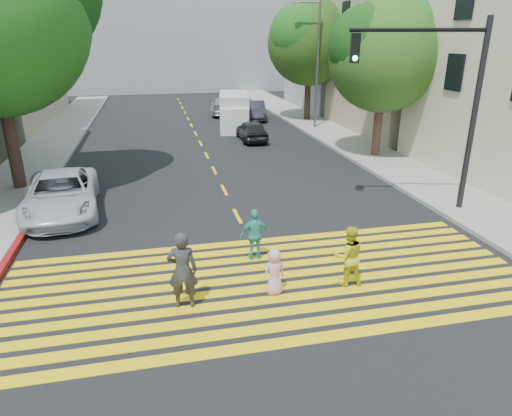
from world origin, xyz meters
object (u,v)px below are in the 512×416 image
object	(u,v)px
pedestrian_extra	(255,235)
dark_car_near	(252,130)
silver_car	(224,106)
dark_car_parked	(255,110)
traffic_signal	(441,91)
tree_right_near	(386,50)
pedestrian_man	(183,270)
pedestrian_woman	(348,256)
tree_right_far	(310,38)
pedestrian_child	(274,272)
white_sedan	(61,194)
white_van	(234,113)

from	to	relation	value
pedestrian_extra	dark_car_near	size ratio (longest dim) A/B	0.41
silver_car	dark_car_parked	xyz separation A→B (m)	(1.98, -2.81, -0.03)
dark_car_parked	traffic_signal	size ratio (longest dim) A/B	0.63
tree_right_near	dark_car_near	world-z (taller)	tree_right_near
pedestrian_man	pedestrian_woman	size ratio (longest dim) A/B	1.19
tree_right_far	dark_car_parked	bearing A→B (deg)	159.13
pedestrian_extra	silver_car	size ratio (longest dim) A/B	0.31
dark_car_parked	traffic_signal	world-z (taller)	traffic_signal
tree_right_near	silver_car	size ratio (longest dim) A/B	1.62
pedestrian_child	silver_car	xyz separation A→B (m)	(3.07, 27.60, 0.11)
pedestrian_extra	traffic_signal	distance (m)	8.07
dark_car_parked	white_sedan	bearing A→B (deg)	-112.78
pedestrian_child	tree_right_near	bearing A→B (deg)	-141.05
dark_car_parked	white_van	xyz separation A→B (m)	(-2.24, -3.54, 0.44)
pedestrian_man	dark_car_near	distance (m)	18.26
pedestrian_woman	white_sedan	distance (m)	10.43
pedestrian_woman	white_van	xyz separation A→B (m)	(0.90, 21.23, 0.32)
tree_right_near	pedestrian_woman	distance (m)	14.50
dark_car_parked	pedestrian_woman	bearing A→B (deg)	-88.47
tree_right_far	pedestrian_child	xyz separation A→B (m)	(-8.76, -23.38, -5.26)
pedestrian_man	pedestrian_child	bearing A→B (deg)	-169.29
traffic_signal	white_sedan	bearing A→B (deg)	-176.86
dark_car_parked	traffic_signal	bearing A→B (deg)	-76.34
pedestrian_child	dark_car_parked	distance (m)	25.30
white_sedan	silver_car	world-z (taller)	white_sedan
tree_right_near	pedestrian_man	xyz separation A→B (m)	(-10.89, -12.11, -4.36)
tree_right_far	pedestrian_extra	bearing A→B (deg)	-112.29
pedestrian_child	silver_car	bearing A→B (deg)	-111.45
dark_car_near	dark_car_parked	bearing A→B (deg)	-103.65
dark_car_parked	traffic_signal	distance (m)	20.84
tree_right_far	pedestrian_man	xyz separation A→B (m)	(-10.94, -23.47, -4.91)
white_sedan	dark_car_near	xyz separation A→B (m)	(9.10, 10.45, -0.10)
tree_right_near	pedestrian_extra	bearing A→B (deg)	-130.90
pedestrian_woman	white_sedan	size ratio (longest dim) A/B	0.31
pedestrian_extra	pedestrian_man	bearing A→B (deg)	38.34
pedestrian_child	dark_car_parked	world-z (taller)	dark_car_parked
pedestrian_man	white_sedan	bearing A→B (deg)	-53.69
dark_car_near	dark_car_parked	xyz separation A→B (m)	(1.87, 7.44, 0.05)
traffic_signal	tree_right_near	bearing A→B (deg)	90.61
white_sedan	dark_car_parked	world-z (taller)	white_sedan
pedestrian_child	white_van	xyz separation A→B (m)	(2.81, 21.25, 0.53)
tree_right_near	pedestrian_child	world-z (taller)	tree_right_near
dark_car_near	pedestrian_extra	bearing A→B (deg)	78.66
silver_car	traffic_signal	size ratio (longest dim) A/B	0.74
pedestrian_woman	traffic_signal	xyz separation A→B (m)	(4.90, 4.32, 3.44)
dark_car_near	silver_car	world-z (taller)	silver_car
pedestrian_extra	traffic_signal	bearing A→B (deg)	-165.16
tree_right_far	white_van	world-z (taller)	tree_right_far
pedestrian_man	white_van	xyz separation A→B (m)	(5.00, 21.34, 0.17)
white_sedan	dark_car_parked	bearing A→B (deg)	53.63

